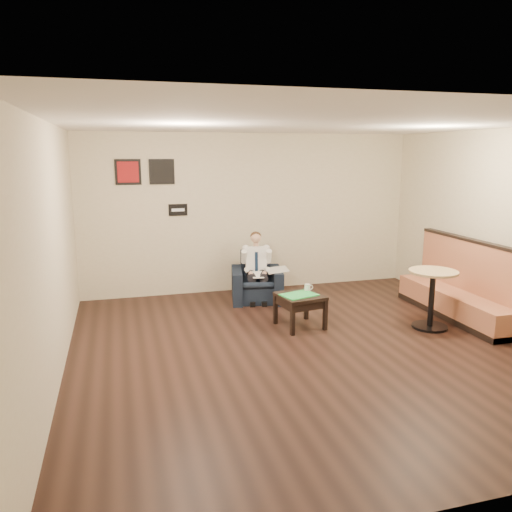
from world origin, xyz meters
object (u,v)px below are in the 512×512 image
object	(u,v)px
seated_man	(257,270)
coffee_mug	(307,288)
armchair	(257,277)
smartphone	(298,291)
side_table	(300,311)
cafe_table	(431,299)
banquette	(457,279)
green_folder	(299,295)

from	to	relation	value
seated_man	coffee_mug	world-z (taller)	seated_man
armchair	coffee_mug	distance (m)	1.36
coffee_mug	smartphone	xyz separation A→B (m)	(-0.14, 0.02, -0.05)
side_table	cafe_table	distance (m)	1.87
side_table	banquette	size ratio (longest dim) A/B	0.26
seated_man	smartphone	distance (m)	1.20
seated_man	side_table	xyz separation A→B (m)	(0.26, -1.34, -0.31)
green_folder	cafe_table	bearing A→B (deg)	-15.75
coffee_mug	banquette	world-z (taller)	banquette
seated_man	banquette	distance (m)	3.12
armchair	seated_man	world-z (taller)	seated_man
smartphone	cafe_table	xyz separation A→B (m)	(1.76, -0.71, -0.06)
coffee_mug	cafe_table	xyz separation A→B (m)	(1.61, -0.69, -0.11)
armchair	banquette	bearing A→B (deg)	-20.12
smartphone	cafe_table	world-z (taller)	cafe_table
banquette	seated_man	bearing A→B (deg)	150.37
seated_man	smartphone	size ratio (longest dim) A/B	7.35
green_folder	cafe_table	xyz separation A→B (m)	(1.81, -0.51, -0.07)
side_table	seated_man	bearing A→B (deg)	100.94
armchair	smartphone	world-z (taller)	armchair
seated_man	smartphone	bearing A→B (deg)	-64.90
smartphone	cafe_table	distance (m)	1.90
smartphone	coffee_mug	bearing A→B (deg)	-7.10
banquette	cafe_table	bearing A→B (deg)	-153.27
armchair	banquette	size ratio (longest dim) A/B	0.36
armchair	seated_man	bearing A→B (deg)	-90.00
armchair	coffee_mug	world-z (taller)	armchair
coffee_mug	smartphone	world-z (taller)	coffee_mug
seated_man	banquette	size ratio (longest dim) A/B	0.48
armchair	coffee_mug	xyz separation A→B (m)	(0.41, -1.29, 0.13)
armchair	banquette	world-z (taller)	banquette
coffee_mug	smartphone	distance (m)	0.15
side_table	coffee_mug	bearing A→B (deg)	42.60
coffee_mug	seated_man	bearing A→B (deg)	109.92
side_table	green_folder	world-z (taller)	green_folder
seated_man	cafe_table	distance (m)	2.78
banquette	green_folder	bearing A→B (deg)	175.95
smartphone	cafe_table	bearing A→B (deg)	-21.02
smartphone	side_table	bearing A→B (deg)	-97.35
green_folder	smartphone	bearing A→B (deg)	74.94
cafe_table	smartphone	bearing A→B (deg)	157.89
green_folder	smartphone	size ratio (longest dim) A/B	3.21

